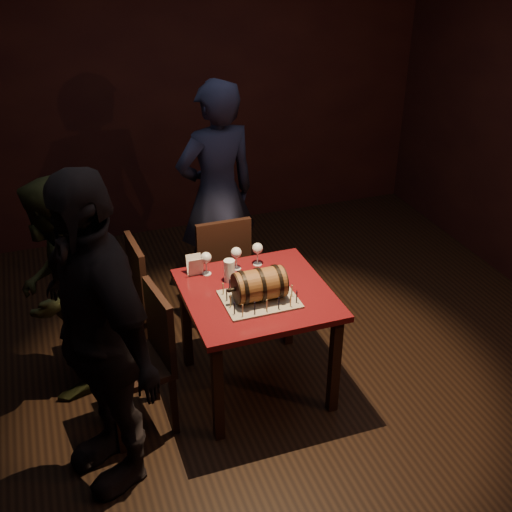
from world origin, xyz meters
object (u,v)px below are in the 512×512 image
Objects in this scene: barrel_cake at (259,285)px; wine_glass_right at (257,249)px; wine_glass_left at (206,258)px; chair_left_front at (146,354)px; pub_table at (257,306)px; pint_of_ale at (229,271)px; chair_back at (221,265)px; wine_glass_mid at (236,254)px; person_left_front at (98,336)px; person_back at (217,195)px; person_left_rear at (59,291)px; chair_left_rear at (125,299)px.

wine_glass_right is (0.14, 0.42, 0.01)m from barrel_cake.
wine_glass_left is 1.00× the size of wine_glass_right.
wine_glass_right is 1.01m from chair_left_front.
pint_of_ale is at bearing 123.40° from pub_table.
chair_back is at bearing 89.50° from barrel_cake.
wine_glass_mid is at bearing -0.35° from wine_glass_left.
pub_table is at bearing -89.30° from chair_back.
wine_glass_left is 1.05m from person_left_front.
wine_glass_mid is 1.21m from person_left_front.
pub_table is at bearing -84.00° from wine_glass_mid.
person_back is at bearing 81.59° from wine_glass_mid.
wine_glass_mid is 0.09× the size of person_left_front.
person_back is at bearing 141.81° from person_left_rear.
person_left_front reaches higher than chair_left_rear.
wine_glass_mid is at bearing 106.41° from person_left_front.
pub_table is 0.61× the size of person_left_rear.
person_back reaches higher than chair_left_front.
wine_glass_right is 1.30m from person_left_rear.
person_left_front is at bearing -105.12° from chair_left_rear.
person_left_front is at bearing 44.75° from person_back.
person_left_front reaches higher than pint_of_ale.
person_left_rear is (-0.41, -0.11, 0.22)m from chair_left_rear.
wine_glass_left reaches higher than pub_table.
chair_back is 1.00× the size of chair_left_front.
wine_glass_left is at bearing 103.64° from person_left_rear.
chair_left_front is at bearing 46.73° from person_back.
pint_of_ale is at bearing 67.60° from person_back.
chair_left_rear is (-0.75, -0.22, 0.00)m from chair_back.
chair_back is (-0.13, 0.45, -0.35)m from wine_glass_right.
person_back reaches higher than pub_table.
chair_left_front is 1.57m from person_back.
barrel_cake is at bearing 87.33° from person_left_front.
person_back reaches higher than wine_glass_left.
pint_of_ale is 0.16× the size of chair_left_rear.
pub_table is 0.39m from wine_glass_mid.
chair_left_front reaches higher than wine_glass_mid.
chair_back is at bearing 119.91° from person_left_front.
person_left_front reaches higher than wine_glass_right.
barrel_cake is 0.46m from wine_glass_left.
barrel_cake reaches higher than chair_left_rear.
person_back is (0.33, 0.87, 0.03)m from wine_glass_left.
barrel_cake reaches higher than pub_table.
wine_glass_left is at bearing 39.14° from chair_left_front.
person_left_front reaches higher than pub_table.
pint_of_ale is 1.07m from person_left_front.
wine_glass_left is 0.11× the size of person_left_rear.
chair_left_rear is (-0.52, 0.24, -0.35)m from wine_glass_left.
wine_glass_left is 0.93m from person_back.
person_left_front is (-0.26, -0.94, 0.41)m from chair_left_rear.
wine_glass_mid is 1.07× the size of pint_of_ale.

